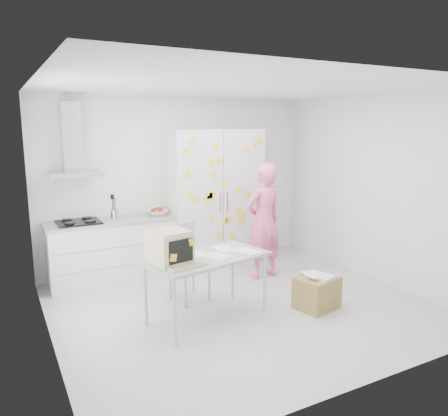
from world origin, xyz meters
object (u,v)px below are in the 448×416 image
person (264,221)px  chair (186,257)px  desk (184,253)px  cardboard_box (317,292)px

person → chair: bearing=1.9°
person → chair: person is taller
desk → chair: bearing=53.8°
desk → chair: 0.85m
chair → desk: bearing=-123.9°
desk → person: bearing=17.6°
chair → cardboard_box: 1.73m
person → desk: person is taller
person → desk: size_ratio=1.12×
chair → cardboard_box: (1.32, -1.06, -0.36)m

